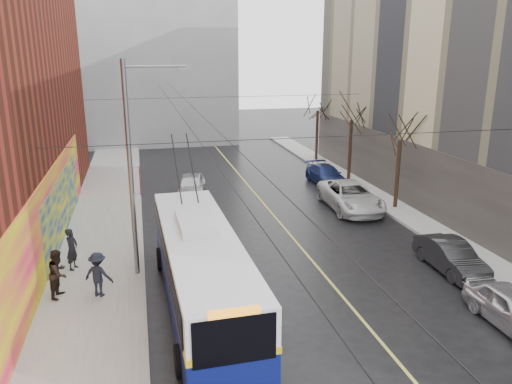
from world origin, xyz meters
TOP-DOWN VIEW (x-y plane):
  - sidewalk_left at (-8.00, 12.00)m, footprint 4.00×60.00m
  - sidewalk_right at (9.00, 12.00)m, footprint 2.00×60.00m
  - lane_line at (1.50, 14.00)m, footprint 0.12×50.00m
  - building_far at (-6.00, 44.99)m, footprint 20.50×12.10m
  - streetlight_pole at (-6.14, 10.00)m, footprint 2.65×0.60m
  - catenary_wires at (-2.54, 14.77)m, footprint 18.00×60.00m
  - tree_near at (9.00, 16.00)m, footprint 3.20×3.20m
  - tree_mid at (9.00, 23.00)m, footprint 3.20×3.20m
  - tree_far at (9.00, 30.00)m, footprint 3.20×3.20m
  - pigeons_flying at (-2.00, 10.24)m, footprint 4.31×2.25m
  - trolleybus at (-3.95, 6.70)m, footprint 3.01×11.96m
  - parked_car_b at (7.00, 7.41)m, footprint 1.55×4.15m
  - parked_car_c at (6.34, 16.64)m, footprint 2.93×5.95m
  - parked_car_d at (7.00, 22.40)m, footprint 2.04×4.73m
  - following_car at (-2.77, 21.43)m, footprint 2.51×4.70m
  - pedestrian_a at (-8.99, 11.05)m, footprint 0.66×0.79m
  - pedestrian_b at (-9.20, 8.54)m, footprint 0.95×1.09m
  - pedestrian_c at (-7.73, 8.23)m, footprint 1.32×1.09m

SIDE VIEW (x-z plane):
  - lane_line at x=1.50m, z-range 0.00..0.01m
  - sidewalk_left at x=-8.00m, z-range 0.00..0.15m
  - sidewalk_right at x=9.00m, z-range 0.00..0.15m
  - parked_car_b at x=7.00m, z-range 0.00..1.36m
  - parked_car_d at x=7.00m, z-range 0.00..1.36m
  - following_car at x=-2.77m, z-range 0.00..1.52m
  - parked_car_c at x=6.34m, z-range 0.00..1.62m
  - pedestrian_c at x=-7.73m, z-range 0.15..1.93m
  - pedestrian_a at x=-8.99m, z-range 0.15..1.99m
  - pedestrian_b at x=-9.20m, z-range 0.15..2.06m
  - trolleybus at x=-3.95m, z-range -1.25..4.38m
  - streetlight_pole at x=-6.14m, z-range 0.35..9.35m
  - tree_near at x=9.00m, z-range 1.78..8.18m
  - tree_far at x=9.00m, z-range 1.86..8.43m
  - tree_mid at x=9.00m, z-range 1.91..8.59m
  - catenary_wires at x=-2.54m, z-range 6.13..6.36m
  - pigeons_flying at x=-2.00m, z-range 6.25..8.40m
  - building_far at x=-6.00m, z-range 0.02..18.02m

